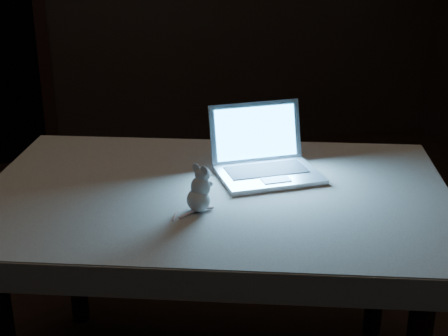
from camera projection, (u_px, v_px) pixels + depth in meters
name	position (u px, v px, depth m)	size (l,w,h in m)	color
table	(216.00, 293.00, 2.25)	(1.43, 0.92, 0.76)	black
tablecloth	(208.00, 210.00, 2.07)	(1.52, 1.01, 0.09)	beige
laptop	(270.00, 146.00, 2.17)	(0.33, 0.29, 0.23)	silver
plush_mouse	(198.00, 189.00, 1.94)	(0.11, 0.11, 0.14)	silver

